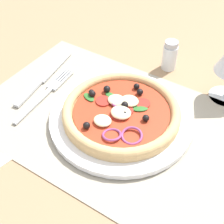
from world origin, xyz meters
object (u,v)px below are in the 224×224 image
(pizza, at_px, (121,111))
(fork, at_px, (47,92))
(plate, at_px, (121,118))
(knife, at_px, (45,76))
(pepper_shaker, at_px, (170,55))

(pizza, bearing_deg, fork, -174.86)
(plate, relative_size, knife, 1.31)
(plate, xyz_separation_m, pizza, (-0.00, -0.00, 0.02))
(pizza, relative_size, pepper_shaker, 3.20)
(knife, xyz_separation_m, pepper_shaker, (0.20, 0.18, 0.03))
(plate, bearing_deg, pepper_shaker, 89.84)
(plate, height_order, fork, plate)
(knife, bearing_deg, fork, -141.28)
(plate, distance_m, knife, 0.21)
(fork, relative_size, knife, 0.90)
(knife, bearing_deg, pepper_shaker, -57.57)
(pizza, distance_m, fork, 0.17)
(pizza, xyz_separation_m, knife, (-0.20, 0.02, -0.02))
(knife, height_order, pepper_shaker, pepper_shaker)
(fork, xyz_separation_m, pepper_shaker, (0.17, 0.21, 0.03))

